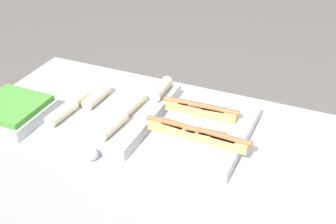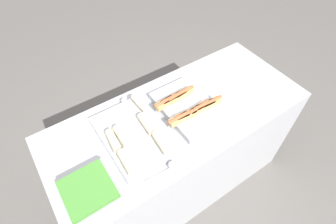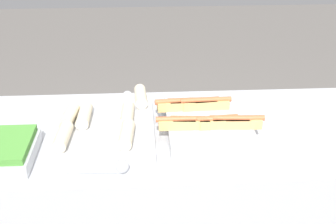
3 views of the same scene
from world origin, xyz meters
name	(u,v)px [view 1 (image 1 of 3)]	position (x,y,z in m)	size (l,w,h in m)	color
counter	(185,220)	(0.00, 0.00, 0.47)	(1.79, 0.75, 0.94)	#B7BABF
tray_hotdogs	(204,130)	(0.07, 0.00, 0.98)	(0.41, 0.47, 0.10)	#B7BABF
tray_wraps	(113,109)	(-0.33, -0.01, 0.98)	(0.37, 0.52, 0.10)	#B7BABF
tray_side_front	(12,111)	(-0.70, -0.19, 0.98)	(0.27, 0.27, 0.07)	#B7BABF
serving_spoon_near	(89,154)	(-0.27, -0.29, 0.96)	(0.21, 0.05, 0.05)	#B2B5BA
serving_spoon_far	(157,84)	(-0.27, 0.29, 0.96)	(0.23, 0.05, 0.05)	#B2B5BA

